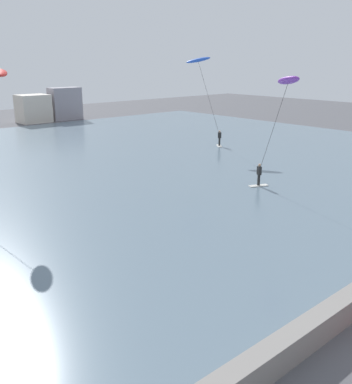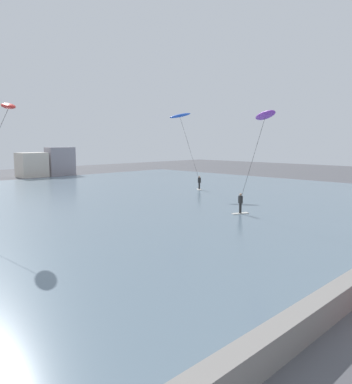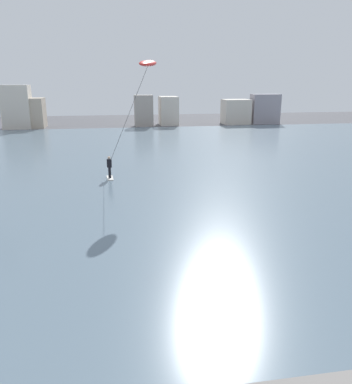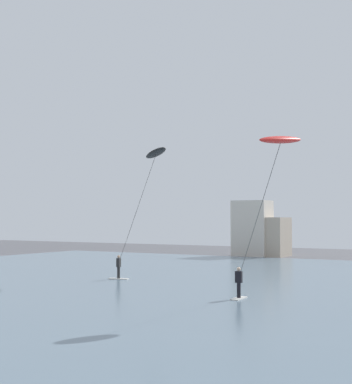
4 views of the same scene
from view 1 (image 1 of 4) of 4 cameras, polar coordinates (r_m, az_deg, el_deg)
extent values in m
cube|color=gray|center=(15.85, 17.36, -16.18)|extent=(60.00, 0.70, 0.94)
cube|color=slate|center=(36.26, -21.38, 1.38)|extent=(84.00, 52.00, 0.10)
cube|color=beige|center=(68.70, -17.71, 10.08)|extent=(4.29, 3.46, 3.96)
cube|color=gray|center=(70.46, -13.93, 10.85)|extent=(4.60, 2.36, 4.78)
cube|color=silver|center=(32.62, 10.45, 0.80)|extent=(1.46, 0.97, 0.06)
cylinder|color=black|center=(32.51, 10.49, 1.51)|extent=(0.20, 0.20, 0.78)
cube|color=black|center=(32.34, 10.55, 2.69)|extent=(0.34, 0.40, 0.60)
sphere|color=tan|center=(32.25, 10.59, 3.40)|extent=(0.20, 0.20, 0.20)
cylinder|color=#333333|center=(30.23, 12.18, 7.62)|extent=(1.63, 3.05, 6.30)
ellipsoid|color=purple|center=(28.39, 14.11, 13.64)|extent=(2.01, 2.55, 0.95)
cube|color=silver|center=(47.25, 5.53, 5.87)|extent=(1.22, 1.37, 0.06)
cylinder|color=black|center=(47.18, 5.55, 6.37)|extent=(0.20, 0.20, 0.78)
cube|color=black|center=(47.06, 5.57, 7.20)|extent=(0.40, 0.38, 0.60)
sphere|color=tan|center=(47.00, 5.58, 7.69)|extent=(0.20, 0.20, 0.20)
cylinder|color=#333333|center=(46.40, 4.25, 11.65)|extent=(1.93, 1.41, 7.41)
ellipsoid|color=blue|center=(46.04, 2.85, 16.43)|extent=(2.24, 2.33, 0.81)
camera|label=2|loc=(3.30, -33.25, -51.16)|focal=36.18mm
camera|label=3|loc=(7.89, 42.63, -1.03)|focal=35.76mm
camera|label=4|loc=(20.49, 45.54, -1.36)|focal=54.05mm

